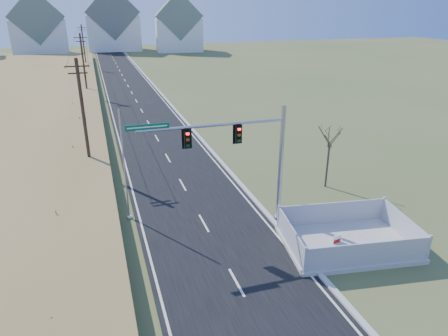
# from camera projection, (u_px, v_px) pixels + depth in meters

# --- Properties ---
(ground) EXTENTS (260.00, 260.00, 0.00)m
(ground) POSITION_uv_depth(u_px,v_px,m) (224.00, 260.00, 21.16)
(ground) COLOR #4B5629
(ground) RESTS_ON ground
(road) EXTENTS (8.00, 180.00, 0.06)m
(road) POSITION_uv_depth(u_px,v_px,m) (129.00, 88.00, 65.18)
(road) COLOR black
(road) RESTS_ON ground
(curb) EXTENTS (0.30, 180.00, 0.18)m
(curb) POSITION_uv_depth(u_px,v_px,m) (155.00, 86.00, 66.35)
(curb) COLOR #B2AFA8
(curb) RESTS_ON ground
(utility_pole_near) EXTENTS (1.80, 0.26, 9.00)m
(utility_pole_near) POSITION_uv_depth(u_px,v_px,m) (84.00, 115.00, 30.74)
(utility_pole_near) COLOR #422D1E
(utility_pole_near) RESTS_ON ground
(utility_pole_mid) EXTENTS (1.80, 0.26, 9.00)m
(utility_pole_mid) POSITION_uv_depth(u_px,v_px,m) (84.00, 65.00, 57.16)
(utility_pole_mid) COLOR #422D1E
(utility_pole_mid) RESTS_ON ground
(utility_pole_far) EXTENTS (1.80, 0.26, 9.00)m
(utility_pole_far) POSITION_uv_depth(u_px,v_px,m) (84.00, 46.00, 83.57)
(utility_pole_far) COLOR #422D1E
(utility_pole_far) RESTS_ON ground
(condo_nnw) EXTENTS (14.93, 11.17, 17.03)m
(condo_nnw) POSITION_uv_depth(u_px,v_px,m) (38.00, 28.00, 108.48)
(condo_nnw) COLOR white
(condo_nnw) RESTS_ON ground
(condo_n) EXTENTS (15.27, 10.20, 18.54)m
(condo_n) POSITION_uv_depth(u_px,v_px,m) (113.00, 24.00, 117.49)
(condo_n) COLOR white
(condo_n) RESTS_ON ground
(condo_ne) EXTENTS (14.12, 10.51, 16.52)m
(condo_ne) POSITION_uv_depth(u_px,v_px,m) (179.00, 27.00, 115.90)
(condo_ne) COLOR white
(condo_ne) RESTS_ON ground
(traffic_signal_mast) EXTENTS (9.19, 0.63, 7.31)m
(traffic_signal_mast) POSITION_uv_depth(u_px,v_px,m) (252.00, 155.00, 23.13)
(traffic_signal_mast) COLOR #9EA0A5
(traffic_signal_mast) RESTS_ON ground
(fence_enclosure) EXTENTS (7.60, 5.73, 1.60)m
(fence_enclosure) POSITION_uv_depth(u_px,v_px,m) (347.00, 241.00, 22.33)
(fence_enclosure) COLOR #B7B5AD
(fence_enclosure) RESTS_ON ground
(open_sign) EXTENTS (0.57, 0.14, 0.71)m
(open_sign) POSITION_uv_depth(u_px,v_px,m) (337.00, 241.00, 22.22)
(open_sign) COLOR white
(open_sign) RESTS_ON ground
(flagpole) EXTENTS (0.32, 0.32, 7.08)m
(flagpole) POSITION_uv_depth(u_px,v_px,m) (125.00, 177.00, 24.31)
(flagpole) COLOR #B7B5AD
(flagpole) RESTS_ON ground
(bare_tree) EXTENTS (1.87, 1.87, 4.96)m
(bare_tree) POSITION_uv_depth(u_px,v_px,m) (330.00, 135.00, 28.31)
(bare_tree) COLOR #4C3F33
(bare_tree) RESTS_ON ground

